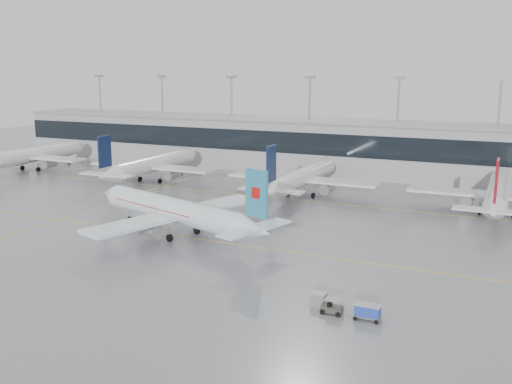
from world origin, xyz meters
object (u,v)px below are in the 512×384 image
at_px(baggage_cart, 367,311).
at_px(gse_unit, 319,300).
at_px(air_canada_jet, 177,211).
at_px(baggage_tug, 332,308).

relative_size(baggage_cart, gse_unit, 1.81).
xyz_separation_m(air_canada_jet, baggage_cart, (32.49, -16.81, -2.82)).
bearing_deg(gse_unit, baggage_cart, -12.09).
bearing_deg(air_canada_jet, baggage_cart, 170.43).
xyz_separation_m(baggage_tug, gse_unit, (-1.79, 1.20, 0.18)).
distance_m(air_canada_jet, baggage_cart, 36.69).
relative_size(baggage_tug, gse_unit, 2.22).
bearing_deg(baggage_tug, baggage_cart, -0.00).
height_order(air_canada_jet, gse_unit, air_canada_jet).
height_order(air_canada_jet, baggage_cart, air_canada_jet).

